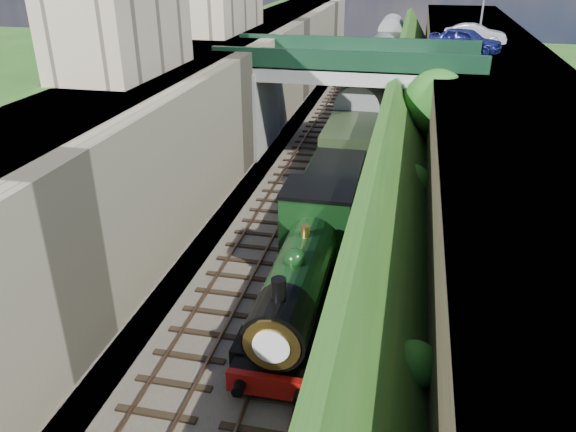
{
  "coord_description": "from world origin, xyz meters",
  "views": [
    {
      "loc": [
        4.39,
        -11.74,
        12.46
      ],
      "look_at": [
        0.0,
        8.2,
        2.75
      ],
      "focal_mm": 35.0,
      "sensor_mm": 36.0,
      "label": 1
    }
  ],
  "objects_px": {
    "tree": "(438,104)",
    "car_blue": "(465,40)",
    "road_bridge": "(356,95)",
    "tender": "(333,199)",
    "car_silver": "(475,34)",
    "locomotive": "(304,272)"
  },
  "relations": [
    {
      "from": "car_blue",
      "to": "car_silver",
      "type": "xyz_separation_m",
      "value": [
        0.93,
        3.9,
        -0.09
      ]
    },
    {
      "from": "road_bridge",
      "to": "locomotive",
      "type": "bearing_deg",
      "value": -89.21
    },
    {
      "from": "car_silver",
      "to": "tree",
      "type": "bearing_deg",
      "value": 171.21
    },
    {
      "from": "car_silver",
      "to": "tender",
      "type": "bearing_deg",
      "value": 162.95
    },
    {
      "from": "tree",
      "to": "car_silver",
      "type": "height_order",
      "value": "car_silver"
    },
    {
      "from": "tree",
      "to": "car_silver",
      "type": "distance_m",
      "value": 12.26
    },
    {
      "from": "tree",
      "to": "car_silver",
      "type": "bearing_deg",
      "value": 77.64
    },
    {
      "from": "tender",
      "to": "car_blue",
      "type": "bearing_deg",
      "value": 67.65
    },
    {
      "from": "road_bridge",
      "to": "car_blue",
      "type": "distance_m",
      "value": 8.42
    },
    {
      "from": "road_bridge",
      "to": "locomotive",
      "type": "distance_m",
      "value": 18.69
    },
    {
      "from": "tree",
      "to": "car_blue",
      "type": "relative_size",
      "value": 1.4
    },
    {
      "from": "car_blue",
      "to": "car_silver",
      "type": "bearing_deg",
      "value": 6.65
    },
    {
      "from": "tree",
      "to": "tender",
      "type": "bearing_deg",
      "value": -121.76
    },
    {
      "from": "road_bridge",
      "to": "tender",
      "type": "xyz_separation_m",
      "value": [
        0.26,
        -11.2,
        -2.46
      ]
    },
    {
      "from": "tree",
      "to": "car_silver",
      "type": "xyz_separation_m",
      "value": [
        2.58,
        11.76,
        2.32
      ]
    },
    {
      "from": "road_bridge",
      "to": "tree",
      "type": "bearing_deg",
      "value": -35.82
    },
    {
      "from": "car_blue",
      "to": "tender",
      "type": "relative_size",
      "value": 0.79
    },
    {
      "from": "road_bridge",
      "to": "tree",
      "type": "height_order",
      "value": "road_bridge"
    },
    {
      "from": "tree",
      "to": "locomotive",
      "type": "height_order",
      "value": "tree"
    },
    {
      "from": "road_bridge",
      "to": "tree",
      "type": "xyz_separation_m",
      "value": [
        4.97,
        -3.59,
        0.57
      ]
    },
    {
      "from": "tree",
      "to": "car_blue",
      "type": "distance_m",
      "value": 8.38
    },
    {
      "from": "road_bridge",
      "to": "car_blue",
      "type": "relative_size",
      "value": 3.39
    }
  ]
}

